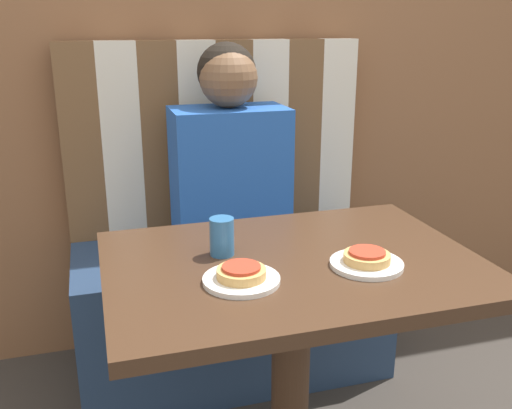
# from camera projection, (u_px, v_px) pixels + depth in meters

# --- Properties ---
(wall_back) EXTENTS (7.00, 0.05, 2.60)m
(wall_back) POSITION_uv_depth(u_px,v_px,m) (207.00, 9.00, 2.07)
(wall_back) COLOR brown
(wall_back) RESTS_ON ground_plane
(booth_seat) EXTENTS (1.10, 0.51, 0.49)m
(booth_seat) POSITION_uv_depth(u_px,v_px,m) (232.00, 307.00, 2.11)
(booth_seat) COLOR navy
(booth_seat) RESTS_ON ground_plane
(booth_backrest) EXTENTS (1.10, 0.07, 0.70)m
(booth_backrest) POSITION_uv_depth(u_px,v_px,m) (215.00, 137.00, 2.13)
(booth_backrest) COLOR brown
(booth_backrest) RESTS_ON booth_seat
(dining_table) EXTENTS (0.91, 0.66, 0.70)m
(dining_table) POSITION_uv_depth(u_px,v_px,m) (292.00, 297.00, 1.42)
(dining_table) COLOR #422B1C
(dining_table) RESTS_ON ground_plane
(person) EXTENTS (0.39, 0.24, 0.70)m
(person) POSITION_uv_depth(u_px,v_px,m) (229.00, 154.00, 1.94)
(person) COLOR #2356B2
(person) RESTS_ON booth_seat
(plate_left) EXTENTS (0.17, 0.17, 0.01)m
(plate_left) POSITION_uv_depth(u_px,v_px,m) (241.00, 280.00, 1.27)
(plate_left) COLOR white
(plate_left) RESTS_ON dining_table
(plate_right) EXTENTS (0.17, 0.17, 0.01)m
(plate_right) POSITION_uv_depth(u_px,v_px,m) (366.00, 264.00, 1.35)
(plate_right) COLOR white
(plate_right) RESTS_ON dining_table
(pizza_left) EXTENTS (0.11, 0.11, 0.03)m
(pizza_left) POSITION_uv_depth(u_px,v_px,m) (241.00, 272.00, 1.26)
(pizza_left) COLOR tan
(pizza_left) RESTS_ON plate_left
(pizza_right) EXTENTS (0.11, 0.11, 0.03)m
(pizza_right) POSITION_uv_depth(u_px,v_px,m) (367.00, 257.00, 1.35)
(pizza_right) COLOR tan
(pizza_right) RESTS_ON plate_right
(drinking_cup) EXTENTS (0.06, 0.06, 0.10)m
(drinking_cup) POSITION_uv_depth(u_px,v_px,m) (222.00, 237.00, 1.41)
(drinking_cup) COLOR #2D669E
(drinking_cup) RESTS_ON dining_table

